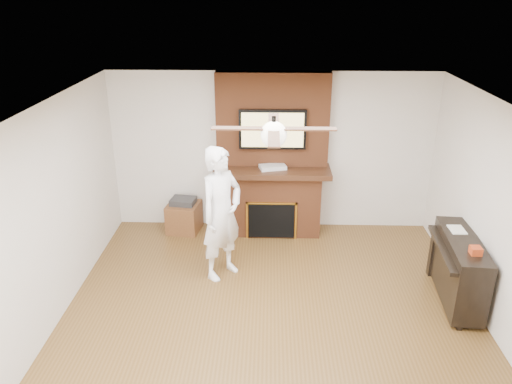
{
  "coord_description": "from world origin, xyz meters",
  "views": [
    {
      "loc": [
        -0.04,
        -4.68,
        3.66
      ],
      "look_at": [
        -0.2,
        0.9,
        1.34
      ],
      "focal_mm": 35.0,
      "sensor_mm": 36.0,
      "label": 1
    }
  ],
  "objects_px": {
    "person": "(222,214)",
    "side_table": "(184,216)",
    "fireplace": "(272,172)",
    "piano": "(458,268)"
  },
  "relations": [
    {
      "from": "side_table",
      "to": "piano",
      "type": "xyz_separation_m",
      "value": [
        3.69,
        -1.81,
        0.2
      ]
    },
    {
      "from": "fireplace",
      "to": "side_table",
      "type": "relative_size",
      "value": 4.49
    },
    {
      "from": "person",
      "to": "side_table",
      "type": "bearing_deg",
      "value": 69.72
    },
    {
      "from": "person",
      "to": "fireplace",
      "type": "bearing_deg",
      "value": 14.17
    },
    {
      "from": "fireplace",
      "to": "side_table",
      "type": "distance_m",
      "value": 1.58
    },
    {
      "from": "side_table",
      "to": "piano",
      "type": "height_order",
      "value": "piano"
    },
    {
      "from": "person",
      "to": "piano",
      "type": "bearing_deg",
      "value": -59.99
    },
    {
      "from": "fireplace",
      "to": "side_table",
      "type": "xyz_separation_m",
      "value": [
        -1.39,
        -0.07,
        -0.74
      ]
    },
    {
      "from": "fireplace",
      "to": "person",
      "type": "relative_size",
      "value": 1.38
    },
    {
      "from": "fireplace",
      "to": "piano",
      "type": "xyz_separation_m",
      "value": [
        2.29,
        -1.88,
        -0.54
      ]
    }
  ]
}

